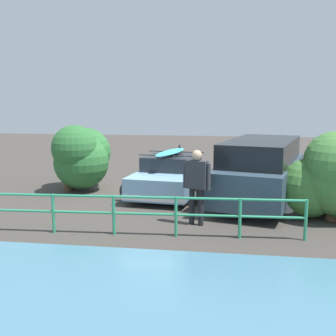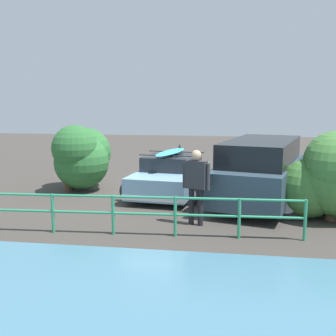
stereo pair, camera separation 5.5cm
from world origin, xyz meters
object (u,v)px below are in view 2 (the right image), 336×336
bush_near_left (81,154)px  bush_near_right (330,179)px  suv_car (261,170)px  sedan_car (171,175)px  person_bystander (196,180)px

bush_near_left → bush_near_right: (-7.46, 2.45, -0.18)m
suv_car → bush_near_right: size_ratio=2.14×
sedan_car → bush_near_right: (-4.37, 2.21, 0.42)m
sedan_car → bush_near_left: 3.15m
bush_near_left → bush_near_right: size_ratio=1.02×
suv_car → bush_near_right: bearing=138.4°
sedan_car → suv_car: suv_car is taller
suv_car → person_bystander: bearing=56.0°
person_bystander → bush_near_right: (-3.29, -1.04, -0.07)m
bush_near_right → suv_car: bearing=-41.6°
suv_car → person_bystander: suv_car is taller
sedan_car → bush_near_right: 4.92m
person_bystander → bush_near_right: bush_near_right is taller
bush_near_left → sedan_car: bearing=175.7°
sedan_car → bush_near_left: size_ratio=1.67×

